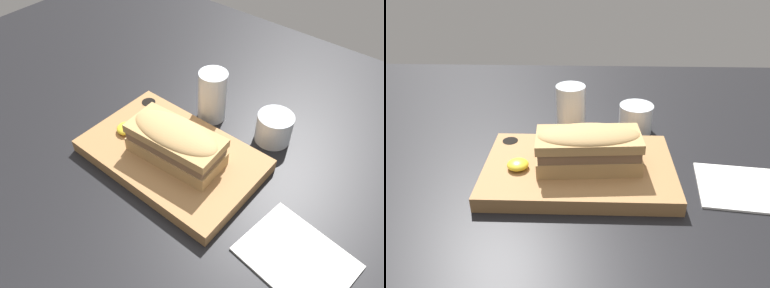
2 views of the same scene
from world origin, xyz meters
TOP-DOWN VIEW (x-y plane):
  - dining_table at (0.00, 0.00)cm, footprint 170.44×118.08cm
  - serving_board at (-4.02, -2.59)cm, footprint 33.41×21.29cm
  - sandwich at (-2.31, -3.17)cm, footprint 18.27×9.46cm
  - mustard_dollop at (-14.49, -4.44)cm, footprint 3.74×3.74cm
  - water_glass at (-6.10, 12.61)cm, footprint 6.07×6.07cm
  - wine_glass at (7.82, 14.99)cm, footprint 7.28×7.28cm
  - napkin at (24.81, -5.70)cm, footprint 17.73×14.89cm

SIDE VIEW (x-z plane):
  - dining_table at x=0.00cm, z-range 0.00..2.00cm
  - napkin at x=24.81cm, z-range 2.00..2.40cm
  - serving_board at x=-4.02cm, z-range 1.97..4.67cm
  - wine_glass at x=7.82cm, z-range 1.66..7.75cm
  - mustard_dollop at x=-14.49cm, z-range 4.63..6.13cm
  - water_glass at x=-6.10cm, z-range 1.26..12.46cm
  - sandwich at x=-2.31cm, z-range 4.90..12.14cm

